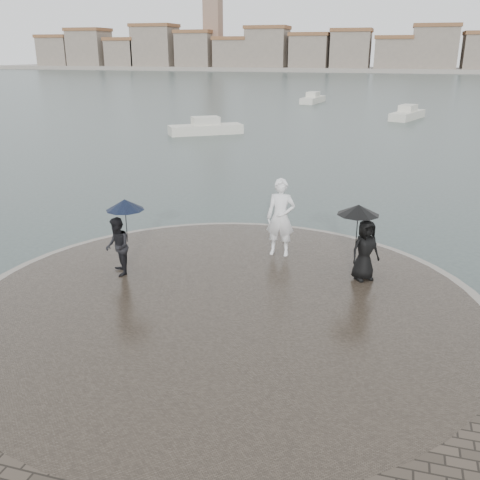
% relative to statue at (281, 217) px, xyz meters
% --- Properties ---
extents(ground, '(400.00, 400.00, 0.00)m').
position_rel_statue_xyz_m(ground, '(-0.59, -6.89, -1.48)').
color(ground, '#2B3835').
rests_on(ground, ground).
extents(kerb_ring, '(12.50, 12.50, 0.32)m').
position_rel_statue_xyz_m(kerb_ring, '(-0.59, -3.39, -1.32)').
color(kerb_ring, gray).
rests_on(kerb_ring, ground).
extents(quay_tip, '(11.90, 11.90, 0.36)m').
position_rel_statue_xyz_m(quay_tip, '(-0.59, -3.39, -1.30)').
color(quay_tip, '#2D261E').
rests_on(quay_tip, ground).
extents(statue, '(0.83, 0.56, 2.23)m').
position_rel_statue_xyz_m(statue, '(0.00, 0.00, 0.00)').
color(statue, white).
rests_on(statue, quay_tip).
extents(visitor_left, '(1.20, 1.07, 2.04)m').
position_rel_statue_xyz_m(visitor_left, '(-3.69, -2.60, -0.02)').
color(visitor_left, black).
rests_on(visitor_left, quay_tip).
extents(visitor_right, '(1.25, 1.08, 1.95)m').
position_rel_statue_xyz_m(visitor_right, '(2.37, -1.11, 0.01)').
color(visitor_right, black).
rests_on(visitor_right, quay_tip).
extents(far_skyline, '(260.00, 20.00, 37.00)m').
position_rel_statue_xyz_m(far_skyline, '(-6.88, 153.82, 4.13)').
color(far_skyline, gray).
rests_on(far_skyline, ground).
extents(boats, '(32.36, 32.85, 1.50)m').
position_rel_statue_xyz_m(boats, '(0.71, 35.75, -1.10)').
color(boats, beige).
rests_on(boats, ground).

